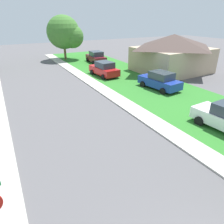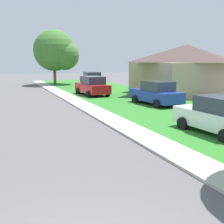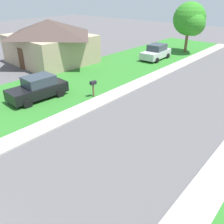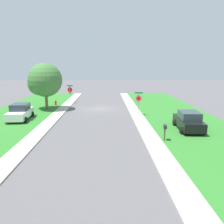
% 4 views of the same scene
% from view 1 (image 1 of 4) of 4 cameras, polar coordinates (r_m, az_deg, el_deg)
% --- Properties ---
extents(sidewalk_east, '(1.40, 56.00, 0.10)m').
position_cam_1_polar(sidewalk_east, '(16.65, 5.15, 1.27)').
color(sidewalk_east, '#B7B2A8').
rests_on(sidewalk_east, ground).
extents(lawn_east, '(8.00, 56.00, 0.08)m').
position_cam_1_polar(lawn_east, '(19.49, 16.85, 3.78)').
color(lawn_east, '#2D7528').
rests_on(lawn_east, ground).
extents(car_blue_across_road, '(2.43, 4.49, 1.76)m').
position_cam_1_polar(car_blue_across_road, '(21.18, 12.80, 8.25)').
color(car_blue_across_road, '#1E389E').
rests_on(car_blue_across_road, ground).
extents(car_red_kerbside_mid, '(2.30, 4.43, 1.76)m').
position_cam_1_polar(car_red_kerbside_mid, '(25.43, -2.13, 11.52)').
color(car_red_kerbside_mid, red).
rests_on(car_red_kerbside_mid, ground).
extents(car_maroon_driveway_right, '(2.19, 4.38, 1.76)m').
position_cam_1_polar(car_maroon_driveway_right, '(33.17, -4.35, 14.55)').
color(car_maroon_driveway_right, maroon).
rests_on(car_maroon_driveway_right, ground).
extents(tree_across_left, '(5.49, 5.10, 6.81)m').
position_cam_1_polar(tree_across_left, '(36.07, -12.44, 20.05)').
color(tree_across_left, brown).
rests_on(tree_across_left, ground).
extents(house_right_setback, '(9.39, 8.25, 4.60)m').
position_cam_1_polar(house_right_setback, '(28.49, 16.01, 15.13)').
color(house_right_setback, tan).
rests_on(house_right_setback, ground).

